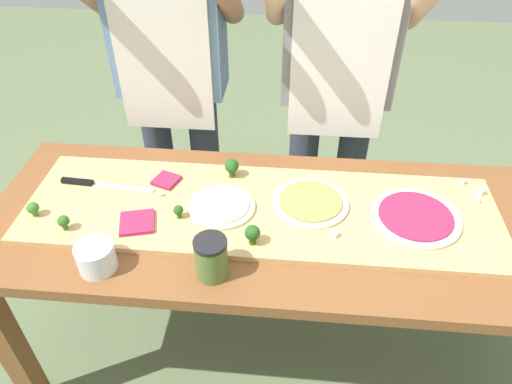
{
  "coord_description": "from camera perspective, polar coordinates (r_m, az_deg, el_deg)",
  "views": [
    {
      "loc": [
        0.04,
        -1.1,
        1.77
      ],
      "look_at": [
        -0.06,
        0.05,
        0.82
      ],
      "focal_mm": 33.45,
      "sensor_mm": 36.0,
      "label": 1
    }
  ],
  "objects": [
    {
      "name": "broccoli_floret_back_left",
      "position": [
        1.52,
        -22.02,
        -3.31
      ],
      "size": [
        0.04,
        0.04,
        0.05
      ],
      "color": "#366618",
      "rests_on": "cutting_board"
    },
    {
      "name": "prep_table",
      "position": [
        1.57,
        2.1,
        -5.89
      ],
      "size": [
        1.82,
        0.69,
        0.76
      ],
      "color": "brown",
      "rests_on": "ground"
    },
    {
      "name": "pizza_slice_far_right",
      "position": [
        1.63,
        -10.68,
        1.39
      ],
      "size": [
        0.1,
        0.1,
        0.01
      ],
      "primitive_type": "cube",
      "rotation": [
        0.0,
        0.0,
        -0.36
      ],
      "color": "#9E234C",
      "rests_on": "cutting_board"
    },
    {
      "name": "cheese_crumble_c",
      "position": [
        1.42,
        9.46,
        -4.96
      ],
      "size": [
        0.03,
        0.03,
        0.02
      ],
      "primitive_type": "cube",
      "rotation": [
        0.0,
        0.0,
        0.81
      ],
      "color": "silver",
      "rests_on": "cutting_board"
    },
    {
      "name": "cheese_crumble_d",
      "position": [
        1.74,
        23.54,
        1.15
      ],
      "size": [
        0.02,
        0.02,
        0.01
      ],
      "primitive_type": "cube",
      "rotation": [
        0.0,
        0.0,
        0.67
      ],
      "color": "silver",
      "rests_on": "cutting_board"
    },
    {
      "name": "cheese_crumble_e",
      "position": [
        1.71,
        25.36,
        0.01
      ],
      "size": [
        0.03,
        0.03,
        0.02
      ],
      "primitive_type": "cube",
      "rotation": [
        0.0,
        0.0,
        0.5
      ],
      "color": "silver",
      "rests_on": "cutting_board"
    },
    {
      "name": "broccoli_floret_front_left",
      "position": [
        1.47,
        -9.26,
        -2.22
      ],
      "size": [
        0.03,
        0.03,
        0.05
      ],
      "color": "#2C5915",
      "rests_on": "cutting_board"
    },
    {
      "name": "pizza_slice_near_left",
      "position": [
        1.49,
        -14.03,
        -3.56
      ],
      "size": [
        0.12,
        0.12,
        0.01
      ],
      "primitive_type": "cube",
      "rotation": [
        0.0,
        0.0,
        0.25
      ],
      "color": "#9E234C",
      "rests_on": "cutting_board"
    },
    {
      "name": "broccoli_floret_back_right",
      "position": [
        1.36,
        -0.43,
        -4.98
      ],
      "size": [
        0.05,
        0.05,
        0.06
      ],
      "color": "#2C5915",
      "rests_on": "cutting_board"
    },
    {
      "name": "pizza_whole_cheese_artichoke",
      "position": [
        1.5,
        -4.1,
        -1.7
      ],
      "size": [
        0.21,
        0.21,
        0.02
      ],
      "color": "beige",
      "rests_on": "cutting_board"
    },
    {
      "name": "sauce_jar",
      "position": [
        1.29,
        -5.37,
        -7.84
      ],
      "size": [
        0.09,
        0.09,
        0.13
      ],
      "color": "#517033",
      "rests_on": "prep_table"
    },
    {
      "name": "cheese_crumble_b",
      "position": [
        1.57,
        -11.24,
        -0.31
      ],
      "size": [
        0.02,
        0.02,
        0.01
      ],
      "primitive_type": "cube",
      "rotation": [
        0.0,
        0.0,
        0.5
      ],
      "color": "silver",
      "rests_on": "cutting_board"
    },
    {
      "name": "chefs_knife",
      "position": [
        1.67,
        -18.77,
        0.93
      ],
      "size": [
        0.32,
        0.04,
        0.02
      ],
      "color": "#B7BABF",
      "rests_on": "cutting_board"
    },
    {
      "name": "cook_right",
      "position": [
        1.82,
        9.69,
        13.89
      ],
      "size": [
        0.54,
        0.39,
        1.67
      ],
      "color": "#333847",
      "rests_on": "ground"
    },
    {
      "name": "flour_cup",
      "position": [
        1.4,
        -18.55,
        -7.53
      ],
      "size": [
        0.11,
        0.11,
        0.08
      ],
      "color": "white",
      "rests_on": "prep_table"
    },
    {
      "name": "broccoli_floret_front_mid",
      "position": [
        1.61,
        -25.11,
        -1.78
      ],
      "size": [
        0.04,
        0.04,
        0.05
      ],
      "color": "#3F7220",
      "rests_on": "cutting_board"
    },
    {
      "name": "cheese_crumble_a",
      "position": [
        1.67,
        24.93,
        -0.89
      ],
      "size": [
        0.01,
        0.01,
        0.01
      ],
      "primitive_type": "cube",
      "rotation": [
        0.0,
        0.0,
        0.03
      ],
      "color": "white",
      "rests_on": "cutting_board"
    },
    {
      "name": "cook_left",
      "position": [
        1.88,
        -10.09,
        14.62
      ],
      "size": [
        0.54,
        0.39,
        1.67
      ],
      "color": "#333847",
      "rests_on": "ground"
    },
    {
      "name": "ground_plane",
      "position": [
        2.08,
        1.65,
        -18.63
      ],
      "size": [
        8.0,
        8.0,
        0.0
      ],
      "primitive_type": "plane",
      "color": "#60704C"
    },
    {
      "name": "broccoli_floret_center_right",
      "position": [
        1.6,
        -2.92,
        3.06
      ],
      "size": [
        0.05,
        0.05,
        0.07
      ],
      "color": "#2C5915",
      "rests_on": "cutting_board"
    },
    {
      "name": "pizza_whole_pesto_green",
      "position": [
        1.52,
        6.51,
        -1.24
      ],
      "size": [
        0.24,
        0.24,
        0.02
      ],
      "color": "beige",
      "rests_on": "cutting_board"
    },
    {
      "name": "pizza_whole_beet_magenta",
      "position": [
        1.54,
        18.52,
        -2.85
      ],
      "size": [
        0.27,
        0.27,
        0.02
      ],
      "color": "beige",
      "rests_on": "cutting_board"
    },
    {
      "name": "cutting_board",
      "position": [
        1.51,
        0.55,
        -2.14
      ],
      "size": [
        1.49,
        0.43,
        0.02
      ],
      "primitive_type": "cube",
      "color": "tan",
      "rests_on": "prep_table"
    }
  ]
}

